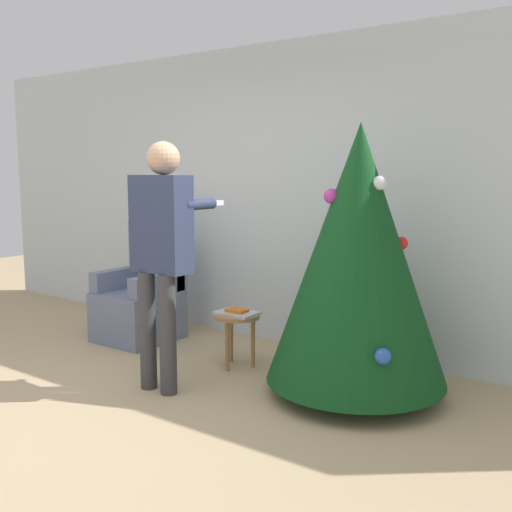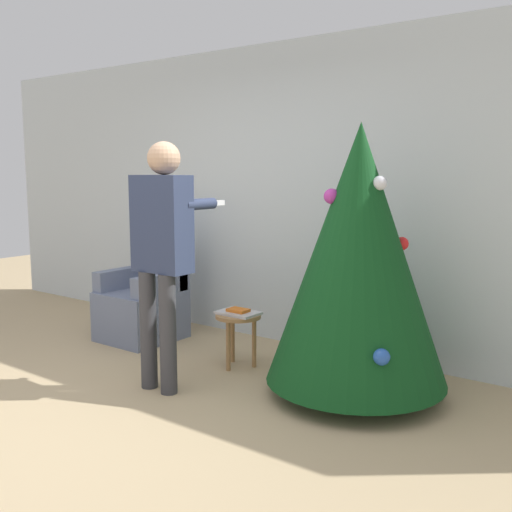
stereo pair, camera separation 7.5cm
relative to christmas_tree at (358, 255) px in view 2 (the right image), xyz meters
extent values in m
plane|color=tan|center=(-1.19, -1.40, -1.01)|extent=(14.00, 14.00, 0.00)
cube|color=silver|center=(-1.19, 0.83, 0.34)|extent=(8.00, 0.06, 2.70)
cylinder|color=brown|center=(0.00, 0.00, -0.95)|extent=(0.10, 0.10, 0.11)
cone|color=#0F4219|center=(0.00, 0.00, 0.00)|extent=(1.26, 1.26, 1.80)
sphere|color=red|center=(0.23, 0.19, 0.08)|extent=(0.09, 0.09, 0.09)
sphere|color=#2856B2|center=(-0.14, 0.12, 0.40)|extent=(0.07, 0.07, 0.07)
sphere|color=#B23399|center=(-0.15, -0.12, 0.40)|extent=(0.11, 0.11, 0.11)
sphere|color=white|center=(0.16, -0.02, 0.49)|extent=(0.10, 0.10, 0.10)
sphere|color=#2856B2|center=(0.37, -0.38, -0.56)|extent=(0.11, 0.11, 0.11)
sphere|color=gold|center=(-0.23, 0.18, 0.10)|extent=(0.06, 0.06, 0.06)
cube|color=slate|center=(-2.27, 0.07, -0.77)|extent=(0.64, 0.67, 0.46)
cube|color=slate|center=(-2.27, 0.33, -0.23)|extent=(0.64, 0.14, 0.63)
cube|color=slate|center=(-2.53, 0.07, -0.45)|extent=(0.12, 0.61, 0.19)
cube|color=slate|center=(-2.01, 0.07, -0.45)|extent=(0.12, 0.61, 0.19)
cylinder|color=#38383D|center=(-1.28, -0.77, -0.57)|extent=(0.12, 0.12, 0.86)
cylinder|color=#38383D|center=(-1.08, -0.77, -0.57)|extent=(0.12, 0.12, 0.86)
cube|color=#2D3856|center=(-1.18, -0.71, 0.20)|extent=(0.44, 0.20, 0.68)
sphere|color=tan|center=(-1.18, -0.67, 0.66)|extent=(0.23, 0.23, 0.23)
cylinder|color=#2D3856|center=(-1.37, -0.52, 0.34)|extent=(0.08, 0.30, 0.08)
cylinder|color=#2D3856|center=(-0.99, -0.52, 0.34)|extent=(0.08, 0.30, 0.08)
cube|color=white|center=(-0.99, -0.33, 0.34)|extent=(0.04, 0.14, 0.04)
cylinder|color=#A37547|center=(-1.04, -0.01, -0.58)|extent=(0.37, 0.37, 0.03)
cylinder|color=#A37547|center=(-1.04, -0.14, -0.80)|extent=(0.04, 0.04, 0.41)
cylinder|color=#A37547|center=(-0.93, 0.05, -0.80)|extent=(0.04, 0.04, 0.41)
cylinder|color=#A37547|center=(-1.16, 0.05, -0.80)|extent=(0.04, 0.04, 0.41)
cube|color=silver|center=(-1.04, -0.01, -0.56)|extent=(0.33, 0.23, 0.02)
cube|color=orange|center=(-1.04, -0.01, -0.54)|extent=(0.17, 0.12, 0.02)
camera|label=1|loc=(1.81, -3.73, 0.58)|focal=42.00mm
camera|label=2|loc=(1.87, -3.68, 0.58)|focal=42.00mm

